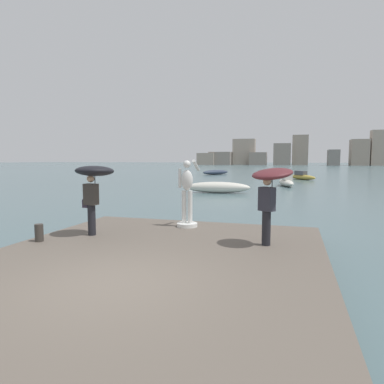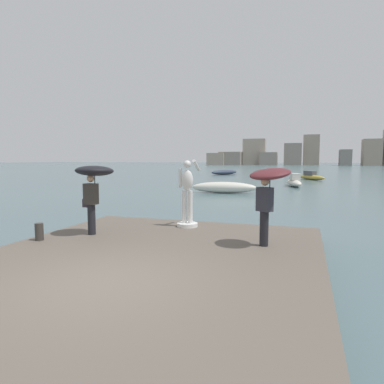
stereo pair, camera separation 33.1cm
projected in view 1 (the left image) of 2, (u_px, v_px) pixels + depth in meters
ground_plane at (269, 179)px, 44.33m from camera, size 400.00×400.00×0.00m
pier at (149, 266)px, 7.65m from camera, size 7.67×9.18×0.40m
statue_white_figure at (187, 198)px, 11.03m from camera, size 0.67×0.90×2.17m
onlooker_left at (94, 179)px, 9.71m from camera, size 1.20×1.21×2.01m
onlooker_right at (271, 185)px, 8.52m from camera, size 1.41×1.41×2.02m
mooring_bollard at (39, 233)px, 9.10m from camera, size 0.22×0.22×0.46m
boat_near at (216, 172)px, 56.54m from camera, size 4.21×5.39×0.76m
boat_far at (286, 182)px, 32.56m from camera, size 1.99×4.59×1.24m
boat_leftward at (218, 187)px, 26.07m from camera, size 5.00×1.51×0.85m
boat_rightward at (302, 176)px, 42.81m from camera, size 3.53×4.43×1.09m
distant_skyline at (297, 153)px, 141.39m from camera, size 77.35×13.85×13.58m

